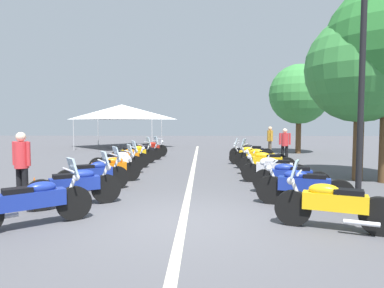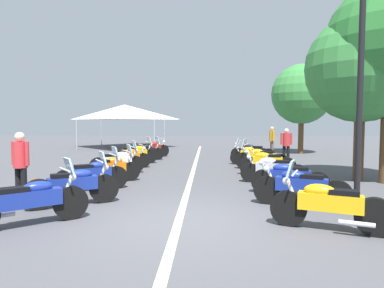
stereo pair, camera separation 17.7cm
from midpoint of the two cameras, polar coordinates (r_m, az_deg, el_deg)
name	(u,v)px [view 1 (the left image)]	position (r m, az deg, el deg)	size (l,w,h in m)	color
ground_plane	(183,222)	(6.60, -2.37, -13.09)	(80.00, 80.00, 0.00)	#4C4C51
lane_centre_stripe	(193,172)	(12.87, -0.30, -4.76)	(26.95, 0.16, 0.01)	beige
motorcycle_left_row_0	(33,201)	(6.85, -26.05, -8.73)	(1.50, 1.79, 1.22)	black
motorcycle_left_row_1	(76,185)	(8.11, -19.65, -6.65)	(1.21, 1.86, 1.23)	black
motorcycle_left_row_2	(94,174)	(9.71, -16.80, -4.94)	(1.21, 1.77, 1.22)	black
motorcycle_left_row_3	(110,168)	(10.94, -14.17, -3.98)	(1.10, 1.82, 1.20)	black
motorcycle_left_row_4	(118,161)	(12.58, -12.91, -2.91)	(1.08, 1.84, 1.21)	black
motorcycle_left_row_5	(126,158)	(13.99, -11.55, -2.31)	(1.11, 1.89, 0.99)	black
motorcycle_left_row_6	(134,154)	(15.46, -10.11, -1.63)	(1.13, 1.92, 1.22)	black
motorcycle_left_row_7	(143,151)	(16.80, -8.67, -1.24)	(1.17, 1.90, 1.19)	black
motorcycle_left_row_8	(149,149)	(18.32, -7.52, -0.80)	(1.21, 1.88, 1.01)	black
motorcycle_right_row_0	(333,204)	(6.47, 22.03, -9.38)	(0.98, 1.97, 1.22)	black
motorcycle_right_row_1	(303,186)	(7.99, 17.74, -6.85)	(0.97, 2.06, 1.01)	black
motorcycle_right_row_2	(290,177)	(9.30, 15.84, -5.41)	(0.82, 2.00, 0.99)	black
motorcycle_right_row_3	(274,169)	(10.84, 13.23, -4.11)	(0.78, 2.05, 0.98)	black
motorcycle_right_row_4	(267,162)	(12.36, 12.18, -3.05)	(0.78, 2.01, 1.01)	black
motorcycle_right_row_5	(260,158)	(13.71, 11.09, -2.31)	(1.00, 2.02, 1.23)	black
motorcycle_right_row_6	(251,155)	(15.22, 9.63, -1.77)	(0.78, 1.99, 1.19)	black
motorcycle_right_row_7	(251,152)	(16.62, 9.65, -1.30)	(0.96, 2.09, 1.00)	black
street_lamp_twin_globe	(363,47)	(9.18, 26.51, 14.55)	(0.32, 1.22, 5.49)	black
traffic_cone_0	(35,190)	(8.96, -25.68, -7.03)	(0.36, 0.36, 0.61)	orange
bystander_0	(270,139)	(19.49, 12.85, 0.90)	(0.53, 0.32, 1.65)	brown
bystander_1	(22,162)	(8.89, -27.47, -2.67)	(0.32, 0.51, 1.68)	black
bystander_2	(285,143)	(16.18, 15.18, 0.19)	(0.32, 0.52, 1.61)	black
roadside_tree_1	(361,69)	(12.25, 26.34, 11.39)	(3.47, 3.47, 5.37)	brown
roadside_tree_2	(299,94)	(21.42, 17.52, 8.05)	(3.59, 3.59, 5.38)	brown
event_tent	(122,112)	(25.61, -12.03, 5.34)	(5.87, 5.87, 3.20)	white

